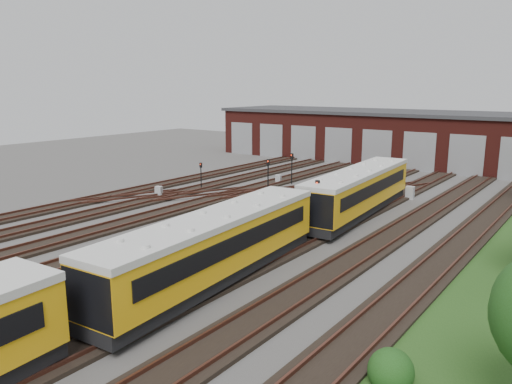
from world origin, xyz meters
The scene contains 14 objects.
ground centered at (0.00, 0.00, 0.00)m, with size 120.00×120.00×0.00m, color #454340.
track_network centered at (-0.17, 0.59, 0.11)m, with size 30.40×70.00×0.33m.
maintenance_shed centered at (-0.01, 39.97, 3.20)m, with size 51.00×12.50×6.35m.
metro_train centered at (6.00, -4.11, 1.92)m, with size 3.79×47.20×3.11m.
signal_mast_0 centered at (-9.74, 12.10, 1.64)m, with size 0.25×0.24×2.54m.
signal_mast_1 centered at (-4.52, 19.40, 1.96)m, with size 0.27×0.26×3.02m.
signal_mast_2 centered at (-3.34, 13.68, 2.06)m, with size 0.31×0.30×3.21m.
signal_mast_3 centered at (5.98, 5.74, 2.30)m, with size 0.29×0.27×3.62m.
relay_cabinet_0 centered at (-10.70, 7.74, 0.46)m, with size 0.56×0.46×0.93m, color #B4B7B9.
relay_cabinet_1 centered at (-5.76, 18.94, 0.43)m, with size 0.51×0.43×0.86m, color #B4B7B9.
relay_cabinet_2 centered at (0.55, 0.37, 0.56)m, with size 0.67×0.56×1.11m, color #B4B7B9.
relay_cabinet_3 centered at (-0.34, 14.75, 0.57)m, with size 0.69×0.57×1.14m, color #B4B7B9.
relay_cabinet_4 centered at (7.12, 19.72, 0.55)m, with size 0.66×0.55×1.10m, color #B4B7B9.
bush_0 centered at (16.00, -7.17, 0.74)m, with size 1.48×1.48×1.48m, color #1C4112.
Camera 1 is at (21.01, -21.26, 9.40)m, focal length 35.00 mm.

